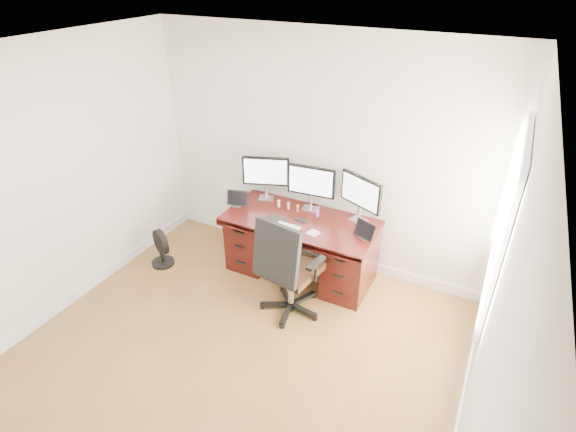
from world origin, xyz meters
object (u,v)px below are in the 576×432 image
at_px(monitor_center, 311,183).
at_px(desk, 301,244).
at_px(floor_fan, 161,248).
at_px(keyboard, 288,227).
at_px(office_chair, 288,283).

bearing_deg(monitor_center, desk, -94.92).
height_order(floor_fan, monitor_center, monitor_center).
bearing_deg(monitor_center, floor_fan, -156.64).
bearing_deg(desk, keyboard, -101.32).
height_order(desk, office_chair, office_chair).
height_order(floor_fan, keyboard, keyboard).
xyz_separation_m(desk, monitor_center, (0.00, 0.24, 0.68)).
height_order(desk, monitor_center, monitor_center).
height_order(office_chair, keyboard, office_chair).
relative_size(office_chair, floor_fan, 2.46).
distance_m(desk, floor_fan, 1.70).
bearing_deg(monitor_center, office_chair, -84.26).
distance_m(office_chair, monitor_center, 1.16).
xyz_separation_m(desk, office_chair, (0.17, -0.67, -0.02)).
bearing_deg(desk, monitor_center, 89.97).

